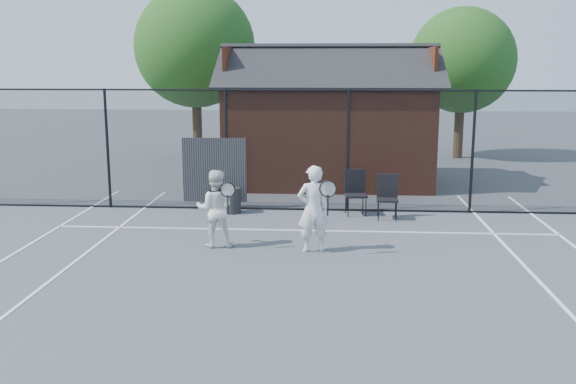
# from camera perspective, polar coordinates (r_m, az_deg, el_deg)

# --- Properties ---
(ground) EXTENTS (80.00, 80.00, 0.00)m
(ground) POSITION_cam_1_polar(r_m,az_deg,el_deg) (11.21, 0.68, -7.37)
(ground) COLOR #474D51
(ground) RESTS_ON ground
(court_lines) EXTENTS (11.02, 18.00, 0.01)m
(court_lines) POSITION_cam_1_polar(r_m,az_deg,el_deg) (9.97, 0.25, -9.77)
(court_lines) COLOR white
(court_lines) RESTS_ON ground
(fence) EXTENTS (22.04, 3.00, 3.00)m
(fence) POSITION_cam_1_polar(r_m,az_deg,el_deg) (15.77, 0.59, 3.51)
(fence) COLOR black
(fence) RESTS_ON ground
(clubhouse) EXTENTS (6.50, 4.36, 4.19)m
(clubhouse) POSITION_cam_1_polar(r_m,az_deg,el_deg) (19.70, 3.61, 5.52)
(clubhouse) COLOR maroon
(clubhouse) RESTS_ON ground
(tree_left) EXTENTS (4.48, 4.48, 6.44)m
(tree_left) POSITION_cam_1_polar(r_m,az_deg,el_deg) (24.64, -8.25, 12.61)
(tree_left) COLOR #382816
(tree_left) RESTS_ON ground
(tree_right) EXTENTS (3.97, 3.97, 5.70)m
(tree_right) POSITION_cam_1_polar(r_m,az_deg,el_deg) (25.58, 15.23, 11.20)
(tree_right) COLOR #382816
(tree_right) RESTS_ON ground
(player_front) EXTENTS (0.80, 0.63, 1.70)m
(player_front) POSITION_cam_1_polar(r_m,az_deg,el_deg) (12.36, 2.26, -1.49)
(player_front) COLOR white
(player_front) RESTS_ON ground
(player_back) EXTENTS (0.87, 0.66, 1.55)m
(player_back) POSITION_cam_1_polar(r_m,az_deg,el_deg) (12.80, -6.49, -1.46)
(player_back) COLOR white
(player_back) RESTS_ON ground
(chair_left) EXTENTS (0.57, 0.59, 1.06)m
(chair_left) POSITION_cam_1_polar(r_m,az_deg,el_deg) (15.52, 6.06, -0.11)
(chair_left) COLOR black
(chair_left) RESTS_ON ground
(chair_right) EXTENTS (0.52, 0.54, 1.03)m
(chair_right) POSITION_cam_1_polar(r_m,az_deg,el_deg) (15.18, 8.83, -0.50)
(chair_right) COLOR black
(chair_right) RESTS_ON ground
(waste_bin) EXTENTS (0.52, 0.52, 0.62)m
(waste_bin) POSITION_cam_1_polar(r_m,az_deg,el_deg) (15.74, -4.99, -0.75)
(waste_bin) COLOR black
(waste_bin) RESTS_ON ground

